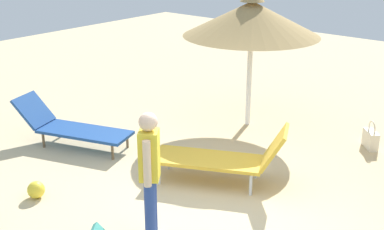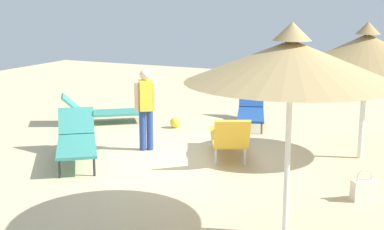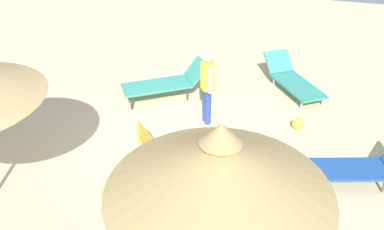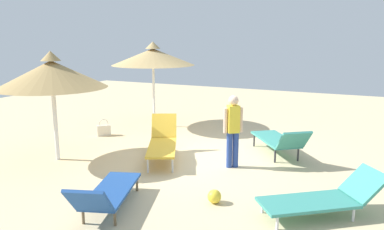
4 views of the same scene
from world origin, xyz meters
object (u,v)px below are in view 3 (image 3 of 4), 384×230
lounge_chair_near_right (188,151)px  lounge_chair_front (292,79)px  beach_ball (298,124)px  parasol_umbrella_edge (220,166)px  person_standing_far_right (207,85)px  lounge_chair_far_left (167,82)px  lounge_chair_center (358,166)px

lounge_chair_near_right → lounge_chair_front: (3.74, -1.42, -0.11)m
lounge_chair_front → beach_ball: 1.78m
parasol_umbrella_edge → person_standing_far_right: (3.86, 1.23, -1.10)m
lounge_chair_far_left → person_standing_far_right: 1.50m
parasol_umbrella_edge → lounge_chair_far_left: size_ratio=1.27×
lounge_chair_near_right → lounge_chair_far_left: bearing=28.9°
parasol_umbrella_edge → beach_ball: bearing=-8.9°
parasol_umbrella_edge → lounge_chair_far_left: 5.46m
beach_ball → parasol_umbrella_edge: bearing=171.1°
parasol_umbrella_edge → lounge_chair_near_right: bearing=26.2°
lounge_chair_far_left → lounge_chair_near_right: size_ratio=1.00×
lounge_chair_center → lounge_chair_front: size_ratio=1.06×
lounge_chair_near_right → beach_ball: size_ratio=8.22×
parasol_umbrella_edge → lounge_chair_far_left: parasol_umbrella_edge is taller
lounge_chair_front → parasol_umbrella_edge: bearing=176.7°
lounge_chair_front → lounge_chair_center: bearing=-156.1°
person_standing_far_right → lounge_chair_far_left: bearing=57.5°
beach_ball → lounge_chair_center: bearing=-142.7°
lounge_chair_far_left → lounge_chair_front: lounge_chair_far_left is taller
lounge_chair_near_right → lounge_chair_front: lounge_chair_near_right is taller
lounge_chair_center → lounge_chair_near_right: (-0.56, 2.83, 0.07)m
parasol_umbrella_edge → person_standing_far_right: size_ratio=1.58×
lounge_chair_far_left → beach_ball: bearing=-98.0°
person_standing_far_right → lounge_chair_near_right: bearing=-175.0°
lounge_chair_far_left → lounge_chair_near_right: bearing=-151.1°
person_standing_far_right → beach_ball: size_ratio=6.63×
lounge_chair_center → lounge_chair_front: lounge_chair_center is taller
person_standing_far_right → beach_ball: (0.33, -1.88, -0.77)m
parasol_umbrella_edge → lounge_chair_front: bearing=-3.3°
lounge_chair_front → person_standing_far_right: 2.66m
lounge_chair_near_right → person_standing_far_right: bearing=5.0°
person_standing_far_right → beach_ball: person_standing_far_right is taller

